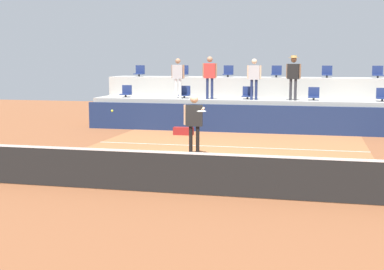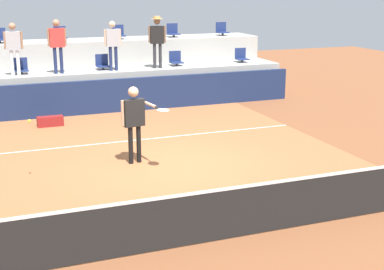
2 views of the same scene
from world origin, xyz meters
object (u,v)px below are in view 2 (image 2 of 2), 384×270
at_px(stadium_chair_lower_center, 102,63).
at_px(stadium_chair_upper_mid_right, 118,33).
at_px(stadium_chair_lower_left, 21,67).
at_px(stadium_chair_lower_right, 176,60).
at_px(tennis_ball, 29,121).
at_px(equipment_bag, 50,121).
at_px(stadium_chair_upper_mid_left, 60,35).
at_px(tennis_player, 135,116).
at_px(spectator_in_white, 57,41).
at_px(stadium_chair_upper_right, 173,31).
at_px(spectator_in_grey, 14,44).
at_px(stadium_chair_upper_far_right, 222,30).
at_px(spectator_leaning_on_rail, 113,41).
at_px(stadium_chair_lower_far_right, 241,56).
at_px(spectator_with_hat, 157,36).

distance_m(stadium_chair_lower_center, stadium_chair_upper_mid_right, 2.24).
distance_m(stadium_chair_lower_left, stadium_chair_lower_right, 5.37).
height_order(tennis_ball, equipment_bag, tennis_ball).
bearing_deg(tennis_ball, stadium_chair_lower_center, 66.89).
distance_m(stadium_chair_upper_mid_left, tennis_player, 8.65).
height_order(stadium_chair_upper_mid_right, spectator_in_white, spectator_in_white).
bearing_deg(tennis_ball, stadium_chair_upper_mid_right, 65.49).
bearing_deg(stadium_chair_upper_right, tennis_ball, -124.80).
bearing_deg(stadium_chair_lower_center, spectator_in_grey, -172.43).
relative_size(stadium_chair_lower_center, tennis_player, 0.28).
bearing_deg(spectator_in_grey, stadium_chair_upper_far_right, 14.98).
bearing_deg(stadium_chair_upper_right, stadium_chair_upper_mid_left, 180.00).
relative_size(stadium_chair_upper_far_right, tennis_player, 0.28).
xyz_separation_m(stadium_chair_upper_mid_right, spectator_in_white, (-2.56, -2.18, -0.00)).
bearing_deg(stadium_chair_lower_center, stadium_chair_lower_right, 0.00).
distance_m(stadium_chair_lower_center, stadium_chair_upper_right, 3.77).
relative_size(tennis_player, spectator_leaning_on_rail, 1.10).
bearing_deg(stadium_chair_upper_mid_left, tennis_ball, -102.30).
xyz_separation_m(stadium_chair_lower_left, spectator_in_white, (1.16, -0.38, 0.85)).
relative_size(tennis_player, spectator_in_grey, 1.09).
xyz_separation_m(stadium_chair_upper_mid_right, stadium_chair_upper_far_right, (4.24, 0.00, 0.00)).
relative_size(stadium_chair_lower_right, stadium_chair_upper_right, 1.00).
relative_size(stadium_chair_upper_mid_left, stadium_chair_upper_far_right, 1.00).
relative_size(stadium_chair_upper_right, spectator_in_white, 0.30).
bearing_deg(tennis_ball, stadium_chair_upper_right, 55.20).
bearing_deg(stadium_chair_lower_left, spectator_in_white, -18.29).
relative_size(stadium_chair_lower_left, stadium_chair_upper_far_right, 1.00).
xyz_separation_m(stadium_chair_upper_far_right, equipment_bag, (-7.42, -4.21, -2.16)).
xyz_separation_m(spectator_in_white, tennis_ball, (-1.56, -6.87, -0.96)).
xyz_separation_m(stadium_chair_upper_right, spectator_in_grey, (-6.08, -2.18, -0.06)).
relative_size(stadium_chair_lower_far_right, equipment_bag, 0.68).
relative_size(stadium_chair_lower_center, spectator_with_hat, 0.29).
bearing_deg(stadium_chair_upper_mid_left, stadium_chair_upper_right, 0.00).
distance_m(stadium_chair_lower_right, spectator_in_white, 4.31).
distance_m(stadium_chair_lower_far_right, spectator_in_grey, 8.23).
xyz_separation_m(stadium_chair_lower_left, stadium_chair_lower_center, (2.69, 0.00, 0.00)).
height_order(stadium_chair_lower_center, stadium_chair_upper_mid_left, stadium_chair_upper_mid_left).
distance_m(stadium_chair_lower_far_right, tennis_ball, 11.09).
xyz_separation_m(stadium_chair_upper_mid_left, stadium_chair_upper_right, (4.32, 0.00, 0.00)).
xyz_separation_m(stadium_chair_lower_center, stadium_chair_upper_right, (3.20, 1.80, 0.85)).
bearing_deg(stadium_chair_lower_right, stadium_chair_upper_mid_left, 154.64).
height_order(stadium_chair_lower_center, stadium_chair_upper_far_right, stadium_chair_upper_far_right).
xyz_separation_m(stadium_chair_upper_mid_left, stadium_chair_upper_far_right, (6.40, 0.00, 0.00)).
bearing_deg(equipment_bag, stadium_chair_lower_center, 48.35).
height_order(stadium_chair_upper_far_right, spectator_leaning_on_rail, spectator_leaning_on_rail).
height_order(stadium_chair_upper_mid_left, tennis_ball, stadium_chair_upper_mid_left).
height_order(stadium_chair_lower_center, spectator_in_white, spectator_in_white).
relative_size(spectator_in_white, spectator_with_hat, 0.98).
height_order(stadium_chair_lower_left, spectator_leaning_on_rail, spectator_leaning_on_rail).
bearing_deg(stadium_chair_lower_center, stadium_chair_upper_far_right, 18.84).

